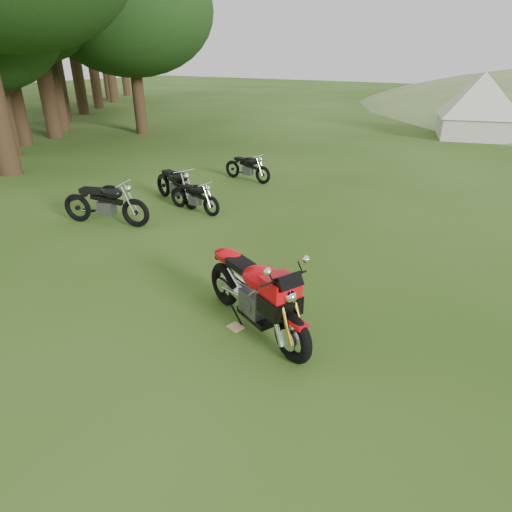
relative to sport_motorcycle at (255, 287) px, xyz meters
The scene contains 9 objects.
ground 0.74m from the sport_motorcycle, 142.70° to the left, with size 120.00×120.00×0.00m, color #24410D.
treeline 25.27m from the sport_motorcycle, 143.13° to the left, with size 28.00×32.00×14.00m, color black, non-canonical shape.
sport_motorcycle is the anchor object (origin of this frame).
plywood_board 0.74m from the sport_motorcycle, 149.36° to the right, with size 0.22×0.18×0.02m, color tan.
vintage_moto_a 5.38m from the sport_motorcycle, 139.97° to the left, with size 1.62×0.37×0.85m, color black, non-canonical shape.
vintage_moto_b 5.50m from the sport_motorcycle, 162.62° to the left, with size 2.11×0.49×1.11m, color black, non-canonical shape.
vintage_moto_c 6.24m from the sport_motorcycle, 143.15° to the left, with size 2.00×0.46×1.05m, color black, non-canonical shape.
vintage_moto_d 8.12m from the sport_motorcycle, 125.07° to the left, with size 1.72×0.40×0.90m, color black, non-canonical shape.
tent_left 19.16m from the sport_motorcycle, 89.80° to the left, with size 3.24×3.24×2.81m, color beige, non-canonical shape.
Camera 1 is at (3.09, -4.53, 3.65)m, focal length 30.00 mm.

